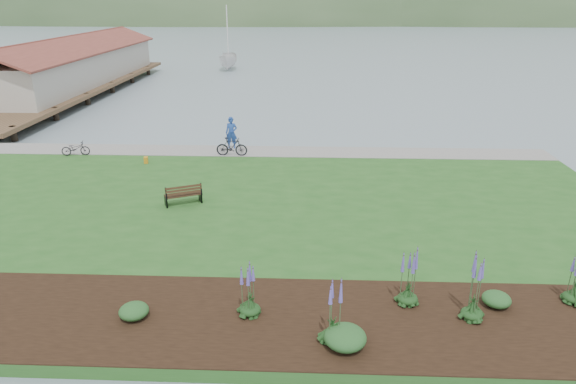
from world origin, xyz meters
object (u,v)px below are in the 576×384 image
Objects in this scene: person at (231,130)px; bicycle_a at (76,148)px; sailboat at (229,70)px; park_bench at (183,194)px.

person is 8.99m from bicycle_a.
person is at bearing -88.67° from bicycle_a.
bicycle_a is at bearing -166.42° from person.
bicycle_a is at bearing -96.38° from sailboat.
bicycle_a is (-8.77, -1.80, -0.71)m from person.
park_bench is 0.76× the size of person.
park_bench reaches higher than bicycle_a.
sailboat is (-4.90, 45.90, -0.89)m from park_bench.
person is at bearing -83.09° from sailboat.
park_bench is 0.07× the size of sailboat.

